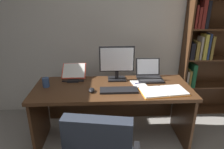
{
  "coord_description": "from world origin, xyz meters",
  "views": [
    {
      "loc": [
        -0.28,
        -0.57,
        1.74
      ],
      "look_at": [
        -0.18,
        1.51,
        0.93
      ],
      "focal_mm": 32.29,
      "sensor_mm": 36.0,
      "label": 1
    }
  ],
  "objects_px": {
    "keyboard": "(119,90)",
    "computer_mouse": "(92,90)",
    "pen": "(140,83)",
    "coffee_mug": "(46,82)",
    "laptop": "(149,75)",
    "open_binder": "(164,91)",
    "reading_stand_with_book": "(74,72)",
    "desk": "(112,99)",
    "monitor": "(117,64)",
    "notepad": "(139,84)",
    "bookshelf": "(209,44)"
  },
  "relations": [
    {
      "from": "keyboard",
      "to": "computer_mouse",
      "type": "height_order",
      "value": "computer_mouse"
    },
    {
      "from": "pen",
      "to": "coffee_mug",
      "type": "bearing_deg",
      "value": -178.53
    },
    {
      "from": "laptop",
      "to": "open_binder",
      "type": "relative_size",
      "value": 0.58
    },
    {
      "from": "reading_stand_with_book",
      "to": "open_binder",
      "type": "bearing_deg",
      "value": -23.82
    },
    {
      "from": "coffee_mug",
      "to": "laptop",
      "type": "bearing_deg",
      "value": 8.62
    },
    {
      "from": "desk",
      "to": "laptop",
      "type": "bearing_deg",
      "value": 17.21
    },
    {
      "from": "monitor",
      "to": "reading_stand_with_book",
      "type": "relative_size",
      "value": 1.44
    },
    {
      "from": "monitor",
      "to": "keyboard",
      "type": "xyz_separation_m",
      "value": [
        0.0,
        -0.34,
        -0.2
      ]
    },
    {
      "from": "computer_mouse",
      "to": "open_binder",
      "type": "bearing_deg",
      "value": -3.63
    },
    {
      "from": "laptop",
      "to": "pen",
      "type": "relative_size",
      "value": 2.21
    },
    {
      "from": "pen",
      "to": "notepad",
      "type": "bearing_deg",
      "value": 180.0
    },
    {
      "from": "reading_stand_with_book",
      "to": "coffee_mug",
      "type": "relative_size",
      "value": 2.71
    },
    {
      "from": "computer_mouse",
      "to": "coffee_mug",
      "type": "bearing_deg",
      "value": 163.58
    },
    {
      "from": "desk",
      "to": "reading_stand_with_book",
      "type": "xyz_separation_m",
      "value": [
        -0.48,
        0.21,
        0.29
      ]
    },
    {
      "from": "desk",
      "to": "coffee_mug",
      "type": "xyz_separation_m",
      "value": [
        -0.77,
        -0.04,
        0.26
      ]
    },
    {
      "from": "monitor",
      "to": "computer_mouse",
      "type": "xyz_separation_m",
      "value": [
        -0.3,
        -0.34,
        -0.19
      ]
    },
    {
      "from": "open_binder",
      "to": "bookshelf",
      "type": "bearing_deg",
      "value": 37.3
    },
    {
      "from": "desk",
      "to": "bookshelf",
      "type": "bearing_deg",
      "value": 22.78
    },
    {
      "from": "monitor",
      "to": "pen",
      "type": "distance_m",
      "value": 0.37
    },
    {
      "from": "reading_stand_with_book",
      "to": "open_binder",
      "type": "relative_size",
      "value": 0.56
    },
    {
      "from": "reading_stand_with_book",
      "to": "pen",
      "type": "relative_size",
      "value": 2.13
    },
    {
      "from": "coffee_mug",
      "to": "computer_mouse",
      "type": "bearing_deg",
      "value": -16.42
    },
    {
      "from": "notepad",
      "to": "pen",
      "type": "xyz_separation_m",
      "value": [
        0.02,
        0.0,
        0.01
      ]
    },
    {
      "from": "notepad",
      "to": "coffee_mug",
      "type": "xyz_separation_m",
      "value": [
        -1.09,
        -0.03,
        0.05
      ]
    },
    {
      "from": "open_binder",
      "to": "coffee_mug",
      "type": "relative_size",
      "value": 4.85
    },
    {
      "from": "keyboard",
      "to": "notepad",
      "type": "height_order",
      "value": "keyboard"
    },
    {
      "from": "keyboard",
      "to": "open_binder",
      "type": "distance_m",
      "value": 0.49
    },
    {
      "from": "bookshelf",
      "to": "pen",
      "type": "distance_m",
      "value": 1.29
    },
    {
      "from": "reading_stand_with_book",
      "to": "open_binder",
      "type": "height_order",
      "value": "reading_stand_with_book"
    },
    {
      "from": "monitor",
      "to": "notepad",
      "type": "bearing_deg",
      "value": -31.49
    },
    {
      "from": "laptop",
      "to": "notepad",
      "type": "height_order",
      "value": "laptop"
    },
    {
      "from": "keyboard",
      "to": "reading_stand_with_book",
      "type": "bearing_deg",
      "value": 143.24
    },
    {
      "from": "open_binder",
      "to": "pen",
      "type": "height_order",
      "value": "open_binder"
    },
    {
      "from": "keyboard",
      "to": "coffee_mug",
      "type": "xyz_separation_m",
      "value": [
        -0.84,
        0.16,
        0.04
      ]
    },
    {
      "from": "desk",
      "to": "coffee_mug",
      "type": "height_order",
      "value": "coffee_mug"
    },
    {
      "from": "keyboard",
      "to": "notepad",
      "type": "distance_m",
      "value": 0.31
    },
    {
      "from": "open_binder",
      "to": "coffee_mug",
      "type": "distance_m",
      "value": 1.34
    },
    {
      "from": "bookshelf",
      "to": "monitor",
      "type": "xyz_separation_m",
      "value": [
        -1.36,
        -0.46,
        -0.14
      ]
    },
    {
      "from": "bookshelf",
      "to": "coffee_mug",
      "type": "xyz_separation_m",
      "value": [
        -2.2,
        -0.64,
        -0.29
      ]
    },
    {
      "from": "bookshelf",
      "to": "laptop",
      "type": "distance_m",
      "value": 1.09
    },
    {
      "from": "computer_mouse",
      "to": "open_binder",
      "type": "distance_m",
      "value": 0.79
    },
    {
      "from": "monitor",
      "to": "computer_mouse",
      "type": "height_order",
      "value": "monitor"
    },
    {
      "from": "keyboard",
      "to": "pen",
      "type": "distance_m",
      "value": 0.33
    },
    {
      "from": "bookshelf",
      "to": "reading_stand_with_book",
      "type": "relative_size",
      "value": 7.39
    },
    {
      "from": "bookshelf",
      "to": "open_binder",
      "type": "relative_size",
      "value": 4.14
    },
    {
      "from": "notepad",
      "to": "coffee_mug",
      "type": "height_order",
      "value": "coffee_mug"
    },
    {
      "from": "coffee_mug",
      "to": "keyboard",
      "type": "bearing_deg",
      "value": -10.69
    },
    {
      "from": "desk",
      "to": "keyboard",
      "type": "xyz_separation_m",
      "value": [
        0.07,
        -0.2,
        0.22
      ]
    },
    {
      "from": "notepad",
      "to": "reading_stand_with_book",
      "type": "bearing_deg",
      "value": 164.6
    },
    {
      "from": "bookshelf",
      "to": "keyboard",
      "type": "height_order",
      "value": "bookshelf"
    }
  ]
}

